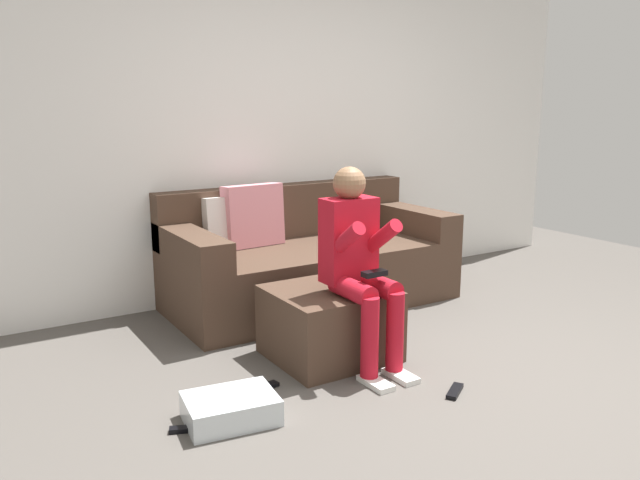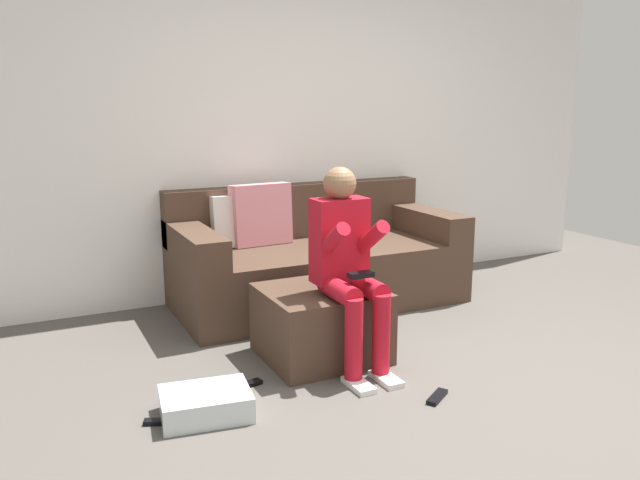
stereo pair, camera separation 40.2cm
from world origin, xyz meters
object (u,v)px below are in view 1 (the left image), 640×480
Objects in this scene: ottoman at (330,323)px; couch_sectional at (307,261)px; person_seated at (359,259)px; storage_bin at (231,408)px; remote_under_side_table at (185,429)px; remote_near_ottoman at (455,391)px; remote_by_storage_bin at (263,388)px.

couch_sectional is at bearing 66.58° from ottoman.
storage_bin is (-0.90, -0.24, -0.56)m from person_seated.
person_seated reaches higher than ottoman.
ottoman reaches higher than remote_under_side_table.
storage_bin is 1.16m from remote_near_ottoman.
ottoman is 0.59× the size of person_seated.
person_seated is at bearing -65.84° from ottoman.
remote_under_side_table is at bearing -136.78° from couch_sectional.
person_seated is 6.34× the size of remote_by_storage_bin.
remote_near_ottoman is (0.29, -0.76, -0.20)m from ottoman.
ottoman reaches higher than storage_bin.
person_seated reaches higher than storage_bin.
remote_near_ottoman is 1.25× the size of remote_under_side_table.
ottoman is 3.74× the size of remote_by_storage_bin.
remote_under_side_table is (-1.04, -0.39, -0.20)m from ottoman.
couch_sectional is 1.55m from remote_by_storage_bin.
ottoman is at bearing 77.68° from remote_near_ottoman.
storage_bin is (-0.82, -0.41, -0.14)m from ottoman.
ottoman is 3.77× the size of remote_near_ottoman.
ottoman is 0.83m from remote_near_ottoman.
ottoman is 0.93m from storage_bin.
remote_by_storage_bin is 0.54m from remote_under_side_table.
remote_under_side_table is (-0.50, -0.20, 0.00)m from remote_by_storage_bin.
couch_sectional is at bearing 40.02° from remote_by_storage_bin.
remote_under_side_table is at bearing 175.16° from storage_bin.
remote_near_ottoman and remote_by_storage_bin have the same top height.
couch_sectional is at bearing 66.24° from remote_under_side_table.
couch_sectional is 2.03m from remote_under_side_table.
remote_under_side_table is at bearing -169.15° from remote_by_storage_bin.
remote_near_ottoman is at bearing -44.82° from remote_by_storage_bin.
remote_by_storage_bin is (-0.83, 0.56, 0.00)m from remote_near_ottoman.
storage_bin is 2.39× the size of remote_near_ottoman.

